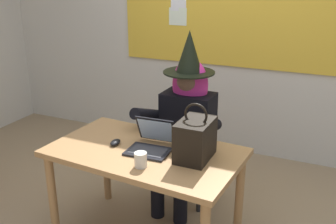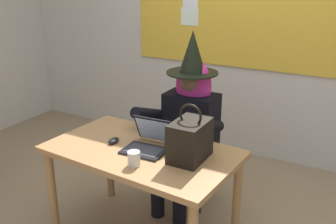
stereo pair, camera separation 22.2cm
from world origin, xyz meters
name	(u,v)px [view 2 (the right image)]	position (x,y,z in m)	size (l,w,h in m)	color
wall_back_bulletin	(245,16)	(0.00, 1.76, 1.46)	(5.67, 1.99, 2.89)	beige
desk_main	(142,161)	(-0.08, -0.05, 0.64)	(1.35, 0.84, 0.73)	#A37547
chair_at_desk	(193,143)	(-0.03, 0.69, 0.49)	(0.43, 0.43, 0.88)	#4C1E19
person_costumed	(188,116)	(-0.03, 0.57, 0.78)	(0.60, 0.67, 1.46)	black
laptop	(148,142)	(-0.05, -0.02, 0.78)	(0.30, 0.31, 0.21)	black
computer_mouse	(114,141)	(-0.31, -0.05, 0.75)	(0.06, 0.10, 0.03)	black
handbag	(190,140)	(0.27, -0.02, 0.86)	(0.20, 0.30, 0.38)	black
coffee_mug	(134,159)	(0.01, -0.27, 0.78)	(0.08, 0.08, 0.10)	silver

